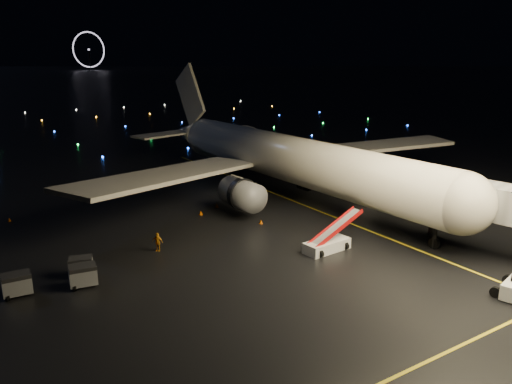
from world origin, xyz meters
TOP-DOWN VIEW (x-y plane):
  - lane_centre at (12.00, 15.00)m, footprint 0.25×80.00m
  - lane_cross at (-5.00, -10.00)m, footprint 60.00×0.25m
  - airliner at (12.50, 26.55)m, footprint 59.78×57.03m
  - belt_loader at (4.72, 6.56)m, footprint 6.82×2.38m
  - crew_c at (-8.42, 14.89)m, footprint 1.00×1.06m
  - safety_cone_0 at (3.85, 16.35)m, footprint 0.42×0.42m
  - safety_cone_1 at (2.67, 24.18)m, footprint 0.56×0.56m
  - safety_cone_2 at (-0.21, 22.61)m, footprint 0.53×0.53m
  - safety_cone_3 at (-18.85, 31.58)m, footprint 0.46×0.46m
  - ferris_wheel at (170.00, 720.00)m, footprint 49.33×16.80m
  - taxiway_lights at (0.00, 106.00)m, footprint 164.00×92.00m
  - baggage_cart_0 at (-15.70, 13.22)m, footprint 2.13×1.76m
  - baggage_cart_1 at (-16.07, 11.07)m, footprint 2.21×1.69m
  - baggage_cart_2 at (-20.63, 12.13)m, footprint 2.07×1.48m

SIDE VIEW (x-z plane):
  - lane_centre at x=12.00m, z-range 0.00..0.02m
  - lane_cross at x=-5.00m, z-range 0.00..0.02m
  - taxiway_lights at x=0.00m, z-range 0.00..0.36m
  - safety_cone_3 at x=-18.85m, z-range 0.00..0.44m
  - safety_cone_0 at x=3.85m, z-range 0.00..0.45m
  - safety_cone_1 at x=2.67m, z-range 0.00..0.49m
  - safety_cone_2 at x=-0.21m, z-range 0.00..0.50m
  - baggage_cart_0 at x=-15.70m, z-range 0.00..1.56m
  - baggage_cart_2 at x=-20.63m, z-range 0.00..1.72m
  - baggage_cart_1 at x=-16.07m, z-range 0.00..1.73m
  - crew_c at x=-8.42m, z-range 0.00..1.76m
  - belt_loader at x=4.72m, z-range 0.00..3.25m
  - airliner at x=12.50m, z-range 0.00..16.30m
  - ferris_wheel at x=170.00m, z-range 0.00..52.00m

